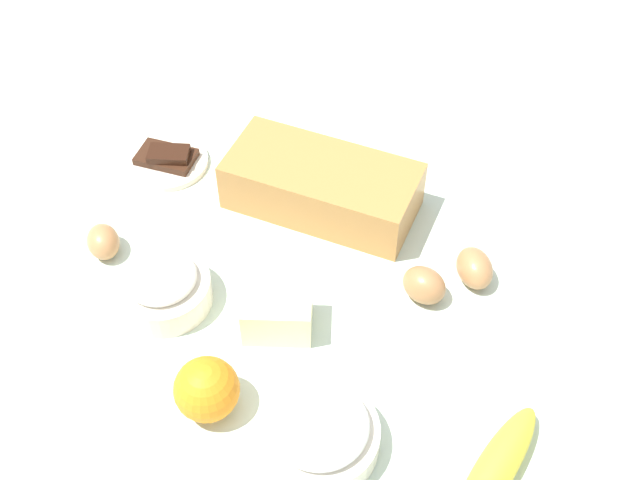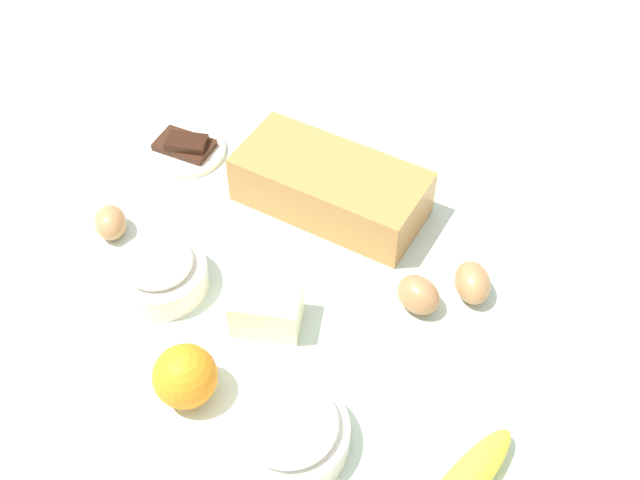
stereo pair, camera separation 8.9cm
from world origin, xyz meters
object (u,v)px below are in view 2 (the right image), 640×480
at_px(flour_bowl, 160,271).
at_px(egg_beside_bowl, 110,222).
at_px(sugar_bowl, 289,430).
at_px(chocolate_plate, 185,148).
at_px(egg_near_butter, 472,282).
at_px(butter_block, 267,309).
at_px(egg_loose, 418,295).
at_px(loaf_pan, 331,186).
at_px(orange_fruit, 185,376).

distance_m(flour_bowl, egg_beside_bowl, 0.13).
bearing_deg(sugar_bowl, chocolate_plate, 135.25).
bearing_deg(chocolate_plate, flour_bowl, -64.49).
bearing_deg(egg_beside_bowl, egg_near_butter, 13.32).
height_order(egg_near_butter, chocolate_plate, egg_near_butter).
xyz_separation_m(egg_beside_bowl, chocolate_plate, (0.00, 0.20, -0.01)).
relative_size(butter_block, egg_loose, 1.45).
bearing_deg(egg_beside_bowl, loaf_pan, 35.74).
relative_size(flour_bowl, egg_beside_bowl, 2.20).
relative_size(orange_fruit, egg_near_butter, 1.20).
xyz_separation_m(flour_bowl, chocolate_plate, (-0.12, 0.25, -0.02)).
xyz_separation_m(flour_bowl, butter_block, (0.16, 0.01, -0.00)).
xyz_separation_m(sugar_bowl, egg_loose, (0.06, 0.26, -0.01)).
bearing_deg(egg_loose, butter_block, -146.41).
height_order(loaf_pan, egg_near_butter, loaf_pan).
xyz_separation_m(egg_near_butter, egg_loose, (-0.06, -0.05, 0.00)).
height_order(loaf_pan, sugar_bowl, loaf_pan).
height_order(orange_fruit, butter_block, orange_fruit).
bearing_deg(loaf_pan, sugar_bowl, -67.66).
xyz_separation_m(sugar_bowl, chocolate_plate, (-0.39, 0.38, -0.02)).
bearing_deg(chocolate_plate, egg_loose, -15.82).
bearing_deg(chocolate_plate, butter_block, -40.66).
xyz_separation_m(loaf_pan, flour_bowl, (-0.14, -0.24, -0.01)).
relative_size(loaf_pan, chocolate_plate, 2.22).
relative_size(egg_near_butter, egg_beside_bowl, 1.14).
bearing_deg(butter_block, egg_near_butter, 35.85).
bearing_deg(orange_fruit, egg_loose, 50.47).
bearing_deg(sugar_bowl, egg_loose, 76.31).
distance_m(sugar_bowl, egg_beside_bowl, 0.43).
relative_size(orange_fruit, egg_loose, 1.29).
distance_m(flour_bowl, egg_near_butter, 0.42).
relative_size(sugar_bowl, chocolate_plate, 1.09).
relative_size(flour_bowl, egg_loose, 2.07).
height_order(loaf_pan, egg_loose, loaf_pan).
bearing_deg(orange_fruit, butter_block, 74.91).
height_order(egg_near_butter, egg_loose, egg_loose).
bearing_deg(egg_beside_bowl, orange_fruit, -36.66).
relative_size(orange_fruit, chocolate_plate, 0.61).
xyz_separation_m(egg_near_butter, egg_beside_bowl, (-0.51, -0.12, -0.00)).
height_order(sugar_bowl, egg_near_butter, sugar_bowl).
bearing_deg(egg_near_butter, loaf_pan, 164.24).
bearing_deg(orange_fruit, sugar_bowl, -2.09).
height_order(orange_fruit, egg_beside_bowl, orange_fruit).
height_order(butter_block, egg_beside_bowl, butter_block).
relative_size(loaf_pan, egg_near_butter, 4.33).
bearing_deg(sugar_bowl, flour_bowl, 153.13).
xyz_separation_m(flour_bowl, sugar_bowl, (0.27, -0.14, 0.00)).
xyz_separation_m(sugar_bowl, butter_block, (-0.11, 0.14, -0.00)).
bearing_deg(flour_bowl, sugar_bowl, -26.87).
distance_m(egg_near_butter, chocolate_plate, 0.51).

